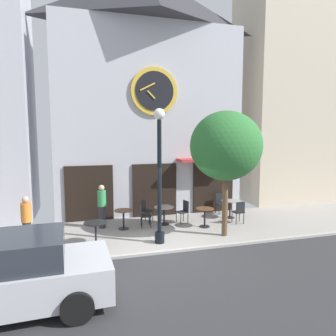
{
  "coord_description": "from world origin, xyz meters",
  "views": [
    {
      "loc": [
        -2.68,
        -8.7,
        3.64
      ],
      "look_at": [
        0.42,
        2.16,
        2.35
      ],
      "focal_mm": 33.11,
      "sensor_mm": 36.0,
      "label": 1
    }
  ],
  "objects": [
    {
      "name": "street_tree",
      "position": [
        2.19,
        1.03,
        3.18
      ],
      "size": [
        2.54,
        2.28,
        4.39
      ],
      "color": "brown",
      "rests_on": "ground_plane"
    },
    {
      "name": "clock_building",
      "position": [
        0.42,
        5.5,
        5.56
      ],
      "size": [
        8.32,
        3.68,
        10.74
      ],
      "color": "#B2B2BC",
      "rests_on": "ground_plane"
    },
    {
      "name": "pedestrian_green",
      "position": [
        -1.93,
        3.12,
        0.86
      ],
      "size": [
        0.43,
        0.43,
        1.67
      ],
      "color": "#2D2D38",
      "rests_on": "ground_plane"
    },
    {
      "name": "cafe_table_near_door",
      "position": [
        1.89,
        2.14,
        0.52
      ],
      "size": [
        0.69,
        0.69,
        0.74
      ],
      "color": "black",
      "rests_on": "ground_plane"
    },
    {
      "name": "cafe_chair_corner",
      "position": [
        -0.17,
        3.49,
        0.53
      ],
      "size": [
        0.56,
        0.56,
        0.9
      ],
      "color": "black",
      "rests_on": "ground_plane"
    },
    {
      "name": "cafe_chair_near_lamp",
      "position": [
        -0.39,
        2.75,
        0.53
      ],
      "size": [
        0.44,
        0.44,
        0.9
      ],
      "color": "black",
      "rests_on": "ground_plane"
    },
    {
      "name": "cafe_table_leftmost",
      "position": [
        3.44,
        3.04,
        0.55
      ],
      "size": [
        0.74,
        0.74,
        0.76
      ],
      "color": "black",
      "rests_on": "ground_plane"
    },
    {
      "name": "ground_plane",
      "position": [
        0.0,
        -0.71,
        -0.02
      ],
      "size": [
        26.4,
        10.09,
        0.13
      ],
      "color": "gray"
    },
    {
      "name": "street_lamp",
      "position": [
        -0.22,
        0.94,
        2.24
      ],
      "size": [
        0.36,
        0.36,
        4.41
      ],
      "color": "black",
      "rests_on": "ground_plane"
    },
    {
      "name": "pedestrian_orange",
      "position": [
        -4.36,
        1.64,
        0.86
      ],
      "size": [
        0.44,
        0.44,
        1.67
      ],
      "color": "#2D2D38",
      "rests_on": "ground_plane"
    },
    {
      "name": "neighbor_building_right",
      "position": [
        8.18,
        5.96,
        7.33
      ],
      "size": [
        5.03,
        3.29,
        14.66
      ],
      "color": "beige",
      "rests_on": "ground_plane"
    },
    {
      "name": "cafe_chair_right_end",
      "position": [
        1.3,
        2.91,
        0.53
      ],
      "size": [
        0.48,
        0.48,
        0.9
      ],
      "color": "black",
      "rests_on": "ground_plane"
    },
    {
      "name": "cafe_chair_mid_row",
      "position": [
        3.37,
        3.89,
        0.53
      ],
      "size": [
        0.41,
        0.41,
        0.9
      ],
      "color": "black",
      "rests_on": "ground_plane"
    },
    {
      "name": "cafe_table_rightmost",
      "position": [
        0.46,
        2.88,
        0.54
      ],
      "size": [
        0.78,
        0.78,
        0.73
      ],
      "color": "black",
      "rests_on": "ground_plane"
    },
    {
      "name": "cafe_table_center_right",
      "position": [
        -1.16,
        2.76,
        0.51
      ],
      "size": [
        0.69,
        0.69,
        0.73
      ],
      "color": "black",
      "rests_on": "ground_plane"
    },
    {
      "name": "cafe_chair_under_awning",
      "position": [
        3.4,
        2.2,
        0.53
      ],
      "size": [
        0.41,
        0.41,
        0.9
      ],
      "color": "black",
      "rests_on": "ground_plane"
    },
    {
      "name": "parked_car_silver",
      "position": [
        -4.27,
        -2.02,
        0.76
      ],
      "size": [
        4.36,
        2.13,
        1.55
      ],
      "color": "#B7BABF",
      "rests_on": "ground_plane"
    },
    {
      "name": "cafe_table_near_curb",
      "position": [
        -2.26,
        1.42,
        0.53
      ],
      "size": [
        0.75,
        0.75,
        0.73
      ],
      "color": "black",
      "rests_on": "ground_plane"
    }
  ]
}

